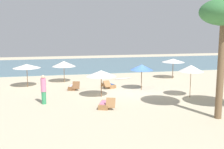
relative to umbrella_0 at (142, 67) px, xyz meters
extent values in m
plane|color=beige|center=(-0.42, -0.43, -1.83)|extent=(60.00, 60.00, 0.00)
cube|color=slate|center=(-0.42, 16.57, -1.80)|extent=(48.00, 16.00, 0.06)
cylinder|color=brown|center=(0.00, 0.00, -0.83)|extent=(0.06, 0.06, 2.00)
cone|color=#3359B2|center=(0.00, 0.00, 0.00)|extent=(1.82, 1.82, 0.43)
cylinder|color=brown|center=(4.65, 4.19, -0.86)|extent=(0.06, 0.06, 1.93)
cone|color=white|center=(4.65, 4.19, -0.02)|extent=(2.21, 2.21, 0.34)
cylinder|color=brown|center=(-9.14, 2.96, -0.86)|extent=(0.05, 0.05, 1.92)
cone|color=silver|center=(-9.14, 2.96, -0.02)|extent=(2.27, 2.27, 0.33)
cylinder|color=olive|center=(-5.99, 4.45, -0.86)|extent=(0.05, 0.05, 1.93)
cone|color=silver|center=(-5.99, 4.45, -0.09)|extent=(2.14, 2.14, 0.49)
cylinder|color=brown|center=(-3.62, -1.73, -0.88)|extent=(0.06, 0.06, 1.90)
cone|color=white|center=(-3.62, -1.73, -0.09)|extent=(2.18, 2.18, 0.44)
cylinder|color=olive|center=(2.66, -3.15, -0.68)|extent=(0.04, 0.04, 2.29)
cone|color=white|center=(2.66, -3.15, 0.28)|extent=(1.76, 1.76, 0.47)
cube|color=brown|center=(-5.41, 1.44, -1.69)|extent=(0.96, 1.60, 0.28)
cube|color=brown|center=(-5.24, 0.76, -1.39)|extent=(0.65, 0.54, 0.59)
cube|color=white|center=(-5.41, 1.44, -1.53)|extent=(0.76, 1.15, 0.03)
cube|color=olive|center=(-2.44, 1.47, -1.69)|extent=(1.08, 1.61, 0.28)
cube|color=olive|center=(-2.68, 0.82, -1.41)|extent=(0.71, 0.67, 0.52)
cube|color=#2D4C8C|center=(-2.44, 1.47, -1.53)|extent=(0.84, 1.16, 0.03)
cube|color=olive|center=(-3.88, -4.42, -1.69)|extent=(1.07, 1.61, 0.28)
cube|color=olive|center=(-3.64, -5.08, -1.39)|extent=(0.68, 0.58, 0.58)
cube|color=#D17299|center=(-3.88, -4.42, -1.53)|extent=(0.84, 1.16, 0.03)
cylinder|color=#338C59|center=(-7.66, -2.85, -1.41)|extent=(0.31, 0.31, 0.84)
cylinder|color=#D17299|center=(-7.66, -2.85, -0.55)|extent=(0.36, 0.36, 0.87)
sphere|color=beige|center=(-7.66, -2.85, -0.01)|extent=(0.24, 0.24, 0.24)
cylinder|color=brown|center=(1.84, -7.94, 0.83)|extent=(0.38, 0.38, 5.32)
ellipsoid|color=silver|center=(-0.23, 5.13, -1.79)|extent=(2.00, 0.91, 0.07)
camera|label=1|loc=(-7.07, -21.23, 3.09)|focal=44.74mm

